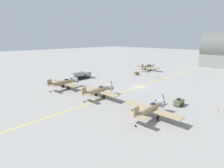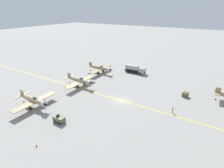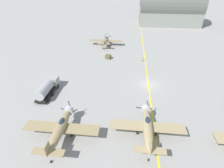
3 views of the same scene
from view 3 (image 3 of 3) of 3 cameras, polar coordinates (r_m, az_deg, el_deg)
name	(u,v)px [view 3 (image 3 of 3)]	position (r m, az deg, el deg)	size (l,w,h in m)	color
ground_plane	(148,85)	(42.48, 11.76, -0.24)	(400.00, 400.00, 0.00)	gray
taxiway_stripe	(148,85)	(42.48, 11.76, -0.23)	(0.30, 160.00, 0.01)	yellow
airplane_far_left	(106,40)	(65.98, -2.08, 14.10)	(12.00, 9.98, 3.65)	#927E55
airplane_near_center	(147,127)	(28.65, 11.51, -13.49)	(12.00, 9.98, 3.70)	tan
airplane_near_left	(61,128)	(29.04, -16.47, -13.59)	(12.00, 9.98, 3.79)	#958058
fuel_tanker	(47,88)	(40.15, -20.38, -1.23)	(2.67, 8.00, 2.98)	black
ground_crew_walking	(142,59)	(53.79, 9.78, 8.15)	(0.35, 0.35, 1.62)	tan
supply_crate_by_tanker	(108,57)	(54.99, -1.24, 8.88)	(1.55, 1.29, 1.29)	brown
hangar	(170,8)	(101.25, 18.44, 22.49)	(30.19, 16.44, 18.22)	gray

